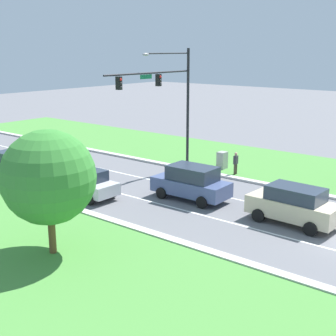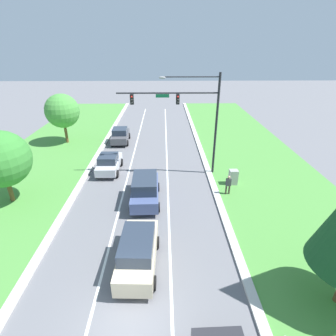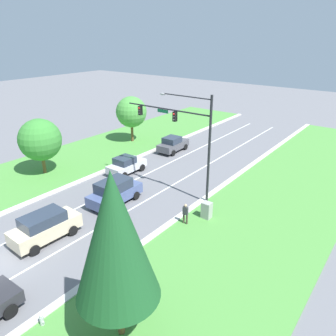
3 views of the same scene
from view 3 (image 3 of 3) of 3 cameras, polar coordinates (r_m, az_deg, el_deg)
The scene contains 14 objects.
ground_plane at distance 23.29m, azimuth -27.01°, elevation -14.50°, with size 160.00×160.00×0.00m, color slate.
curb_strip_right at distance 19.21m, azimuth -18.75°, elevation -21.60°, with size 0.50×90.00×0.15m.
lane_stripe_inner_right at distance 21.93m, azimuth -24.77°, elevation -16.55°, with size 0.14×81.00×0.01m.
traffic_signal_mast at distance 26.58m, azimuth 3.01°, elevation 6.75°, with size 8.44×0.41×8.87m.
silver_sedan at distance 32.94m, azimuth -7.29°, elevation 0.54°, with size 2.04×4.13×1.73m.
champagne_suv at distance 23.80m, azimuth -20.64°, elevation -9.52°, with size 2.19×4.71×2.01m.
graphite_sedan at distance 38.75m, azimuth 0.84°, elevation 4.17°, with size 2.16×4.32×1.81m.
slate_blue_suv at distance 27.17m, azimuth -9.28°, elevation -4.08°, with size 2.26×4.78×2.07m.
utility_cabinet at distance 25.03m, azimuth 6.74°, elevation -7.37°, with size 0.70×0.60×1.35m.
pedestrian at distance 24.05m, azimuth 3.05°, elevation -7.86°, with size 0.40×0.26×1.69m.
fire_hydrant at distance 18.30m, azimuth -21.13°, elevation -23.51°, with size 0.34×0.20×0.70m.
oak_near_left_tree at distance 33.99m, azimuth -21.39°, elevation 4.58°, with size 4.09×4.09×5.57m.
conifer_far_right_tree at distance 13.81m, azimuth -9.25°, elevation -11.84°, with size 3.74×3.74×8.36m.
oak_far_left_tree at distance 41.86m, azimuth -6.41°, elevation 9.66°, with size 3.86×3.86×5.82m.
Camera 3 is at (18.03, -6.83, 13.08)m, focal length 35.00 mm.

